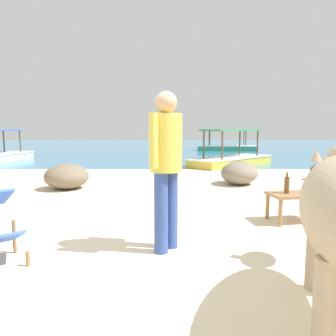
{
  "coord_description": "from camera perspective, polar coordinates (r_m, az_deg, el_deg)",
  "views": [
    {
      "loc": [
        0.47,
        -3.15,
        1.28
      ],
      "look_at": [
        0.48,
        3.0,
        0.55
      ],
      "focal_mm": 34.3,
      "sensor_mm": 36.0,
      "label": 1
    }
  ],
  "objects": [
    {
      "name": "sand_beach",
      "position": [
        3.42,
        -8.19,
        -14.88
      ],
      "size": [
        18.0,
        14.0,
        0.04
      ],
      "primitive_type": "cube",
      "color": "beige",
      "rests_on": "ground"
    },
    {
      "name": "water_surface",
      "position": [
        25.19,
        -1.16,
        3.84
      ],
      "size": [
        60.0,
        36.0,
        0.03
      ],
      "primitive_type": "cube",
      "color": "teal",
      "rests_on": "ground"
    },
    {
      "name": "low_bench_table",
      "position": [
        4.68,
        21.95,
        -4.92
      ],
      "size": [
        0.82,
        0.55,
        0.39
      ],
      "rotation": [
        0.0,
        0.0,
        0.15
      ],
      "color": "olive",
      "rests_on": "sand_beach"
    },
    {
      "name": "bottle",
      "position": [
        4.59,
        20.26,
        -2.76
      ],
      "size": [
        0.07,
        0.07,
        0.3
      ],
      "color": "brown",
      "rests_on": "low_bench_table"
    },
    {
      "name": "person_standing",
      "position": [
        3.23,
        -0.44,
        1.59
      ],
      "size": [
        0.33,
        0.44,
        1.62
      ],
      "rotation": [
        0.0,
        0.0,
        2.54
      ],
      "color": "#334C99",
      "rests_on": "sand_beach"
    },
    {
      "name": "shore_rock_large",
      "position": [
        7.1,
        -17.67,
        -1.44
      ],
      "size": [
        1.16,
        1.18,
        0.53
      ],
      "primitive_type": "ellipsoid",
      "rotation": [
        0.0,
        0.0,
        1.25
      ],
      "color": "#756651",
      "rests_on": "sand_beach"
    },
    {
      "name": "shore_rock_medium",
      "position": [
        7.54,
        12.45,
        -0.84
      ],
      "size": [
        1.15,
        1.26,
        0.53
      ],
      "primitive_type": "ellipsoid",
      "rotation": [
        0.0,
        0.0,
        1.18
      ],
      "color": "gray",
      "rests_on": "sand_beach"
    },
    {
      "name": "shore_rock_flat",
      "position": [
        8.87,
        25.33,
        -0.55
      ],
      "size": [
        0.74,
        0.73,
        0.42
      ],
      "primitive_type": "ellipsoid",
      "rotation": [
        0.0,
        0.0,
        0.7
      ],
      "color": "#756651",
      "rests_on": "sand_beach"
    },
    {
      "name": "boat_green",
      "position": [
        20.18,
        10.33,
        3.83
      ],
      "size": [
        3.75,
        1.45,
        1.29
      ],
      "rotation": [
        0.0,
        0.0,
        6.2
      ],
      "color": "#338E66",
      "rests_on": "water_surface"
    },
    {
      "name": "boat_yellow",
      "position": [
        11.62,
        11.1,
        1.74
      ],
      "size": [
        3.44,
        3.38,
        1.29
      ],
      "rotation": [
        0.0,
        0.0,
        3.91
      ],
      "color": "gold",
      "rests_on": "water_surface"
    }
  ]
}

